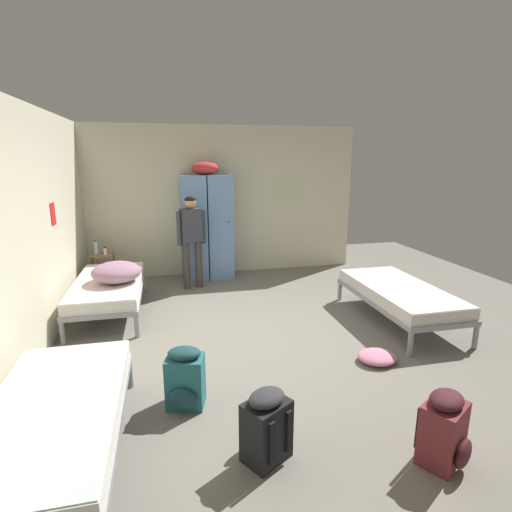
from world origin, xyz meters
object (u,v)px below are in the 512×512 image
(lotion_bottle, at_px, (105,251))
(backpack_maroon, at_px, (444,430))
(shelf_unit, at_px, (103,267))
(backpack_black, at_px, (265,427))
(person_traveler, at_px, (191,234))
(bed_left_rear, at_px, (108,287))
(backpack_teal, at_px, (185,379))
(bed_left_front, at_px, (54,418))
(locker_bank, at_px, (207,225))
(water_bottle, at_px, (96,248))
(bedding_heap, at_px, (116,272))
(clothes_pile_pink, at_px, (377,357))
(bed_right, at_px, (399,294))

(lotion_bottle, xyz_separation_m, backpack_maroon, (2.86, -4.75, -0.37))
(backpack_maroon, bearing_deg, shelf_unit, 121.46)
(backpack_black, bearing_deg, person_traveler, 93.11)
(bed_left_rear, xyz_separation_m, person_traveler, (1.23, 0.86, 0.55))
(backpack_teal, bearing_deg, person_traveler, 84.70)
(shelf_unit, distance_m, bed_left_rear, 1.27)
(bed_left_front, bearing_deg, locker_bank, 70.63)
(person_traveler, relative_size, backpack_teal, 2.80)
(water_bottle, bearing_deg, shelf_unit, -14.04)
(bed_left_rear, height_order, backpack_maroon, backpack_maroon)
(water_bottle, bearing_deg, backpack_teal, -71.35)
(bedding_heap, height_order, water_bottle, water_bottle)
(lotion_bottle, bearing_deg, bedding_heap, -76.60)
(clothes_pile_pink, bearing_deg, shelf_unit, 133.72)
(bed_left_rear, relative_size, bed_left_front, 1.00)
(bed_left_front, distance_m, bedding_heap, 2.83)
(shelf_unit, distance_m, bed_right, 4.72)
(bed_left_front, distance_m, bed_right, 4.20)
(bed_left_front, xyz_separation_m, person_traveler, (1.23, 3.81, 0.55))
(water_bottle, xyz_separation_m, clothes_pile_pink, (3.30, -3.38, -0.63))
(bed_left_rear, bearing_deg, bed_left_front, -90.00)
(bed_left_front, xyz_separation_m, clothes_pile_pink, (2.97, 0.83, -0.32))
(shelf_unit, bearing_deg, bed_left_rear, -78.67)
(locker_bank, distance_m, bed_left_front, 4.68)
(water_bottle, bearing_deg, bed_left_front, -85.53)
(water_bottle, distance_m, clothes_pile_pink, 4.77)
(locker_bank, xyz_separation_m, backpack_maroon, (1.14, -4.97, -0.71))
(shelf_unit, distance_m, lotion_bottle, 0.30)
(bed_right, distance_m, lotion_bottle, 4.64)
(bedding_heap, bearing_deg, locker_bank, 48.25)
(bed_right, height_order, backpack_black, backpack_black)
(locker_bank, relative_size, backpack_maroon, 3.76)
(locker_bank, xyz_separation_m, bed_left_front, (-1.54, -4.38, -0.59))
(shelf_unit, relative_size, backpack_maroon, 1.04)
(bed_left_front, bearing_deg, backpack_teal, 28.75)
(bedding_heap, relative_size, lotion_bottle, 4.75)
(bed_right, bearing_deg, water_bottle, 149.52)
(shelf_unit, relative_size, bed_right, 0.30)
(bedding_heap, xyz_separation_m, backpack_black, (1.31, -3.08, -0.37))
(locker_bank, distance_m, bed_left_rear, 2.18)
(shelf_unit, bearing_deg, water_bottle, 165.96)
(bed_right, height_order, backpack_maroon, backpack_maroon)
(shelf_unit, height_order, bed_left_rear, shelf_unit)
(bed_left_front, height_order, clothes_pile_pink, bed_left_front)
(person_traveler, distance_m, lotion_bottle, 1.48)
(water_bottle, bearing_deg, backpack_black, -68.34)
(person_traveler, height_order, water_bottle, person_traveler)
(backpack_black, bearing_deg, bed_right, 41.10)
(clothes_pile_pink, bearing_deg, bed_right, 48.73)
(locker_bank, xyz_separation_m, backpack_teal, (-0.62, -3.88, -0.71))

